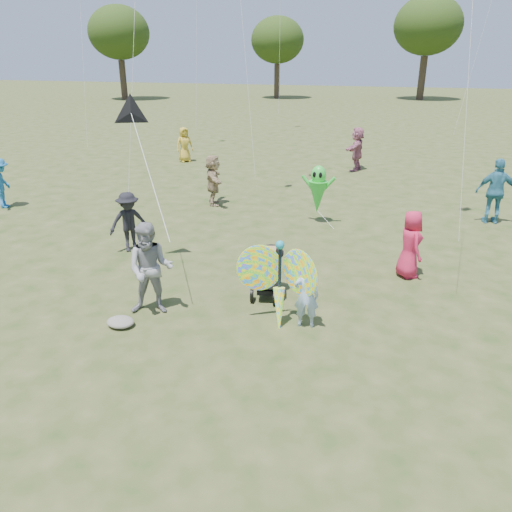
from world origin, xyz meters
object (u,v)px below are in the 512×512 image
at_px(jogging_stroller, 269,268).
at_px(alien_kite, 318,191).
at_px(child_girl, 306,295).
at_px(adult_man, 151,269).
at_px(crowd_j, 357,149).
at_px(crowd_i, 2,183).
at_px(crowd_c, 496,191).
at_px(butterfly_kite, 279,282).
at_px(crowd_a, 410,244).
at_px(crowd_g, 184,145).
at_px(crowd_b, 129,222).
at_px(crowd_d, 213,180).

relative_size(jogging_stroller, alien_kite, 0.64).
relative_size(child_girl, alien_kite, 0.72).
relative_size(adult_man, crowd_j, 0.99).
bearing_deg(crowd_i, crowd_c, -105.51).
height_order(crowd_j, alien_kite, crowd_j).
bearing_deg(butterfly_kite, crowd_c, 60.35).
bearing_deg(adult_man, crowd_a, 17.28).
bearing_deg(butterfly_kite, crowd_i, 156.42).
xyz_separation_m(adult_man, jogging_stroller, (1.93, 1.41, -0.30)).
bearing_deg(crowd_g, alien_kite, -88.62).
height_order(crowd_a, crowd_b, same).
relative_size(adult_man, alien_kite, 1.05).
xyz_separation_m(crowd_a, jogging_stroller, (-2.72, -1.91, -0.16)).
xyz_separation_m(crowd_j, jogging_stroller, (-0.13, -12.93, -0.31)).
bearing_deg(crowd_a, crowd_c, -51.65).
distance_m(crowd_b, crowd_i, 6.45).
distance_m(crowd_c, butterfly_kite, 9.00).
distance_m(crowd_b, crowd_g, 11.60).
height_order(crowd_a, jogging_stroller, crowd_a).
height_order(child_girl, butterfly_kite, butterfly_kite).
distance_m(child_girl, alien_kite, 6.23).
distance_m(child_girl, crowd_c, 8.72).
xyz_separation_m(jogging_stroller, butterfly_kite, (0.52, -1.09, 0.23)).
bearing_deg(child_girl, crowd_b, -33.90).
relative_size(crowd_d, alien_kite, 0.96).
relative_size(crowd_a, crowd_g, 0.96).
relative_size(adult_man, crowd_d, 1.09).
xyz_separation_m(child_girl, adult_man, (-2.95, -0.38, 0.29)).
relative_size(crowd_g, crowd_i, 0.99).
relative_size(crowd_g, alien_kite, 0.92).
relative_size(child_girl, crowd_g, 0.78).
relative_size(crowd_i, alien_kite, 0.93).
height_order(child_girl, crowd_b, crowd_b).
relative_size(crowd_b, crowd_i, 0.95).
distance_m(crowd_a, jogging_stroller, 3.33).
bearing_deg(crowd_j, jogging_stroller, 8.53).
bearing_deg(butterfly_kite, crowd_b, 151.94).
bearing_deg(butterfly_kite, crowd_a, 53.65).
xyz_separation_m(crowd_i, crowd_j, (10.29, 9.35, 0.11)).
height_order(crowd_c, butterfly_kite, crowd_c).
bearing_deg(crowd_g, jogging_stroller, -103.37).
bearing_deg(crowd_c, butterfly_kite, 51.33).
distance_m(crowd_a, butterfly_kite, 3.72).
height_order(crowd_b, crowd_c, crowd_c).
xyz_separation_m(crowd_b, crowd_c, (9.07, 5.36, 0.20)).
height_order(adult_man, crowd_i, adult_man).
bearing_deg(crowd_g, crowd_a, -90.43).
relative_size(crowd_b, crowd_d, 0.92).
height_order(child_girl, crowd_a, crowd_a).
distance_m(crowd_d, crowd_j, 7.91).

